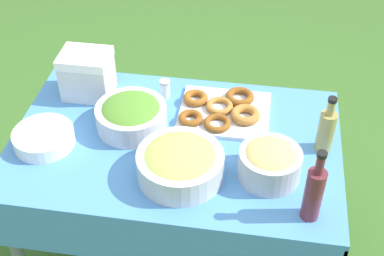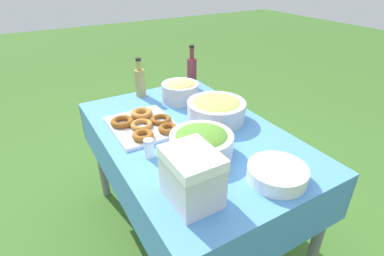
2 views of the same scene
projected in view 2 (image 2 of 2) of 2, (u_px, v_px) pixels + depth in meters
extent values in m
plane|color=#3D6B28|center=(191.00, 229.00, 1.84)|extent=(14.00, 14.00, 0.00)
cube|color=#4C8CD1|center=(191.00, 134.00, 1.51)|extent=(1.28, 0.83, 0.02)
cube|color=#4C8CD1|center=(251.00, 134.00, 1.75)|extent=(1.28, 0.01, 0.22)
cube|color=#4C8CD1|center=(116.00, 179.00, 1.39)|extent=(1.28, 0.01, 0.22)
cube|color=#4C8CD1|center=(279.00, 238.00, 1.09)|extent=(0.01, 0.83, 0.22)
cube|color=#4C8CD1|center=(145.00, 109.00, 2.04)|extent=(0.01, 0.83, 0.22)
cylinder|color=slate|center=(319.00, 232.00, 1.40)|extent=(0.05, 0.05, 0.66)
cylinder|color=slate|center=(193.00, 128.00, 2.27)|extent=(0.05, 0.05, 0.66)
cylinder|color=slate|center=(100.00, 155.00, 1.95)|extent=(0.05, 0.05, 0.66)
cylinder|color=silver|center=(201.00, 144.00, 1.31)|extent=(0.28, 0.28, 0.09)
ellipsoid|color=#51892D|center=(201.00, 138.00, 1.30)|extent=(0.25, 0.25, 0.07)
cylinder|color=#B2B7BC|center=(180.00, 92.00, 1.81)|extent=(0.22, 0.22, 0.11)
ellipsoid|color=tan|center=(180.00, 86.00, 1.79)|extent=(0.20, 0.20, 0.07)
cube|color=silver|center=(143.00, 126.00, 1.54)|extent=(0.37, 0.31, 0.02)
torus|color=brown|center=(122.00, 122.00, 1.53)|extent=(0.17, 0.17, 0.03)
torus|color=#B27533|center=(142.00, 114.00, 1.61)|extent=(0.13, 0.13, 0.03)
torus|color=#93561E|center=(143.00, 135.00, 1.41)|extent=(0.15, 0.15, 0.03)
torus|color=#B27533|center=(142.00, 125.00, 1.51)|extent=(0.14, 0.14, 0.02)
torus|color=brown|center=(168.00, 129.00, 1.47)|extent=(0.14, 0.14, 0.03)
torus|color=brown|center=(161.00, 119.00, 1.56)|extent=(0.15, 0.15, 0.02)
cylinder|color=white|center=(276.00, 179.00, 1.17)|extent=(0.23, 0.23, 0.01)
cylinder|color=white|center=(277.00, 176.00, 1.17)|extent=(0.23, 0.23, 0.01)
cylinder|color=white|center=(277.00, 174.00, 1.16)|extent=(0.23, 0.23, 0.01)
cylinder|color=white|center=(278.00, 171.00, 1.15)|extent=(0.23, 0.23, 0.01)
cylinder|color=white|center=(278.00, 169.00, 1.15)|extent=(0.23, 0.23, 0.01)
cylinder|color=#998E4C|center=(140.00, 83.00, 1.87)|extent=(0.06, 0.06, 0.17)
cylinder|color=#998E4C|center=(139.00, 65.00, 1.81)|extent=(0.03, 0.03, 0.06)
cylinder|color=black|center=(138.00, 59.00, 1.79)|extent=(0.03, 0.03, 0.01)
cylinder|color=maroon|center=(192.00, 74.00, 1.97)|extent=(0.06, 0.06, 0.20)
cylinder|color=maroon|center=(192.00, 53.00, 1.90)|extent=(0.03, 0.03, 0.07)
cylinder|color=black|center=(192.00, 46.00, 1.88)|extent=(0.03, 0.03, 0.01)
cylinder|color=silver|center=(216.00, 111.00, 1.60)|extent=(0.31, 0.31, 0.10)
ellipsoid|color=#ADCC59|center=(216.00, 104.00, 1.58)|extent=(0.27, 0.27, 0.07)
cube|color=silver|center=(192.00, 182.00, 1.04)|extent=(0.20, 0.16, 0.16)
cube|color=white|center=(192.00, 158.00, 0.99)|extent=(0.20, 0.16, 0.04)
cylinder|color=white|center=(149.00, 149.00, 1.30)|extent=(0.04, 0.04, 0.07)
cylinder|color=silver|center=(148.00, 141.00, 1.28)|extent=(0.05, 0.05, 0.01)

